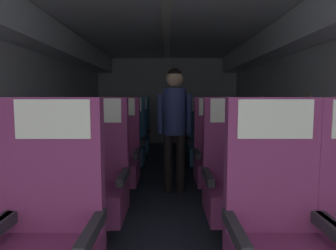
# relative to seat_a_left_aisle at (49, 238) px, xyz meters

# --- Properties ---
(ground) EXTENTS (3.80, 8.13, 0.02)m
(ground) POSITION_rel_seat_a_left_aisle_xyz_m (0.57, 2.30, -0.51)
(ground) COLOR #2D3342
(fuselage_shell) EXTENTS (3.68, 7.78, 2.22)m
(fuselage_shell) POSITION_rel_seat_a_left_aisle_xyz_m (0.57, 2.57, 1.13)
(fuselage_shell) COLOR silver
(fuselage_shell) RESTS_ON ground
(seat_a_left_aisle) EXTENTS (0.51, 0.51, 1.19)m
(seat_a_left_aisle) POSITION_rel_seat_a_left_aisle_xyz_m (0.00, 0.00, 0.00)
(seat_a_left_aisle) COLOR #38383D
(seat_a_left_aisle) RESTS_ON ground
(seat_a_right_window) EXTENTS (0.51, 0.51, 1.19)m
(seat_a_right_window) POSITION_rel_seat_a_left_aisle_xyz_m (1.13, 0.00, 0.00)
(seat_a_right_window) COLOR #38383D
(seat_a_right_window) RESTS_ON ground
(seat_b_left_window) EXTENTS (0.51, 0.51, 1.19)m
(seat_b_left_window) POSITION_rel_seat_a_left_aisle_xyz_m (-0.47, 0.96, 0.00)
(seat_b_left_window) COLOR #38383D
(seat_b_left_window) RESTS_ON ground
(seat_b_left_aisle) EXTENTS (0.51, 0.51, 1.19)m
(seat_b_left_aisle) POSITION_rel_seat_a_left_aisle_xyz_m (0.00, 0.95, 0.00)
(seat_b_left_aisle) COLOR #38383D
(seat_b_left_aisle) RESTS_ON ground
(seat_b_right_aisle) EXTENTS (0.51, 0.51, 1.19)m
(seat_b_right_aisle) POSITION_rel_seat_a_left_aisle_xyz_m (1.60, 0.96, 0.00)
(seat_b_right_aisle) COLOR #38383D
(seat_b_right_aisle) RESTS_ON ground
(seat_b_right_window) EXTENTS (0.51, 0.51, 1.19)m
(seat_b_right_window) POSITION_rel_seat_a_left_aisle_xyz_m (1.13, 0.96, 0.00)
(seat_b_right_window) COLOR #38383D
(seat_b_right_window) RESTS_ON ground
(seat_c_left_window) EXTENTS (0.51, 0.51, 1.19)m
(seat_c_left_window) POSITION_rel_seat_a_left_aisle_xyz_m (-0.46, 1.92, 0.00)
(seat_c_left_window) COLOR #38383D
(seat_c_left_window) RESTS_ON ground
(seat_c_left_aisle) EXTENTS (0.51, 0.51, 1.19)m
(seat_c_left_aisle) POSITION_rel_seat_a_left_aisle_xyz_m (0.01, 1.91, 0.00)
(seat_c_left_aisle) COLOR #38383D
(seat_c_left_aisle) RESTS_ON ground
(seat_c_right_aisle) EXTENTS (0.51, 0.51, 1.19)m
(seat_c_right_aisle) POSITION_rel_seat_a_left_aisle_xyz_m (1.60, 1.92, 0.00)
(seat_c_right_aisle) COLOR #38383D
(seat_c_right_aisle) RESTS_ON ground
(seat_c_right_window) EXTENTS (0.51, 0.51, 1.19)m
(seat_c_right_window) POSITION_rel_seat_a_left_aisle_xyz_m (1.13, 1.90, 0.00)
(seat_c_right_window) COLOR #38383D
(seat_c_right_window) RESTS_ON ground
(seat_d_left_window) EXTENTS (0.51, 0.51, 1.19)m
(seat_d_left_window) POSITION_rel_seat_a_left_aisle_xyz_m (-0.46, 2.86, 0.00)
(seat_d_left_window) COLOR #38383D
(seat_d_left_window) RESTS_ON ground
(seat_d_left_aisle) EXTENTS (0.51, 0.51, 1.19)m
(seat_d_left_aisle) POSITION_rel_seat_a_left_aisle_xyz_m (-0.00, 2.87, 0.00)
(seat_d_left_aisle) COLOR #38383D
(seat_d_left_aisle) RESTS_ON ground
(seat_d_right_aisle) EXTENTS (0.51, 0.51, 1.19)m
(seat_d_right_aisle) POSITION_rel_seat_a_left_aisle_xyz_m (1.59, 2.88, 0.00)
(seat_d_right_aisle) COLOR #38383D
(seat_d_right_aisle) RESTS_ON ground
(seat_d_right_window) EXTENTS (0.51, 0.51, 1.19)m
(seat_d_right_window) POSITION_rel_seat_a_left_aisle_xyz_m (1.12, 2.87, 0.00)
(seat_d_right_window) COLOR #38383D
(seat_d_right_window) RESTS_ON ground
(seat_e_left_window) EXTENTS (0.51, 0.51, 1.19)m
(seat_e_left_window) POSITION_rel_seat_a_left_aisle_xyz_m (-0.48, 3.83, 0.00)
(seat_e_left_window) COLOR #38383D
(seat_e_left_window) RESTS_ON ground
(seat_e_left_aisle) EXTENTS (0.51, 0.51, 1.19)m
(seat_e_left_aisle) POSITION_rel_seat_a_left_aisle_xyz_m (0.01, 3.82, 0.00)
(seat_e_left_aisle) COLOR #38383D
(seat_e_left_aisle) RESTS_ON ground
(seat_e_right_aisle) EXTENTS (0.51, 0.51, 1.19)m
(seat_e_right_aisle) POSITION_rel_seat_a_left_aisle_xyz_m (1.60, 3.82, 0.00)
(seat_e_right_aisle) COLOR #38383D
(seat_e_right_aisle) RESTS_ON ground
(seat_e_right_window) EXTENTS (0.51, 0.51, 1.19)m
(seat_e_right_window) POSITION_rel_seat_a_left_aisle_xyz_m (1.13, 3.83, 0.00)
(seat_e_right_window) COLOR #38383D
(seat_e_right_window) RESTS_ON ground
(flight_attendant) EXTENTS (0.43, 0.28, 1.54)m
(flight_attendant) POSITION_rel_seat_a_left_aisle_xyz_m (0.66, 2.23, 0.44)
(flight_attendant) COLOR black
(flight_attendant) RESTS_ON ground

